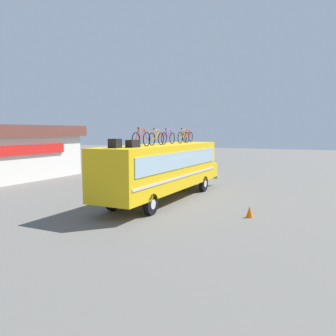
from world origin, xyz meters
name	(u,v)px	position (x,y,z in m)	size (l,w,h in m)	color
ground_plane	(163,200)	(0.00, 0.00, 0.00)	(120.00, 120.00, 0.00)	#605E59
bus	(164,167)	(0.19, 0.00, 1.86)	(11.94, 2.46, 3.13)	yellow
luggage_bag_1	(115,143)	(-4.38, 0.16, 3.33)	(0.47, 0.44, 0.41)	black
luggage_bag_2	(133,144)	(-3.60, -0.29, 3.30)	(0.74, 0.36, 0.35)	black
rooftop_bicycle_1	(141,139)	(-2.88, -0.31, 3.51)	(1.71, 0.44, 0.92)	black
rooftop_bicycle_2	(157,138)	(-1.08, -0.18, 3.50)	(1.69, 0.44, 0.89)	black
rooftop_bicycle_3	(168,138)	(0.62, -0.02, 3.50)	(1.73, 0.44, 0.89)	black
rooftop_bicycle_4	(184,137)	(2.47, -0.18, 3.51)	(1.74, 0.44, 0.92)	black
rooftop_bicycle_5	(188,137)	(4.16, 0.25, 3.51)	(1.67, 0.44, 0.91)	black
traffic_cone	(250,212)	(-1.83, -5.29, 0.26)	(0.34, 0.34, 0.52)	orange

